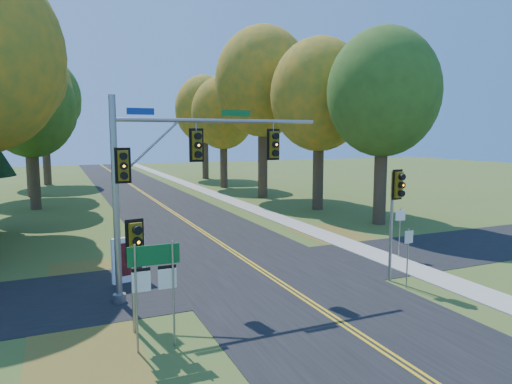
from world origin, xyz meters
name	(u,v)px	position (x,y,z in m)	size (l,w,h in m)	color
ground	(285,286)	(0.00, 0.00, 0.00)	(160.00, 160.00, 0.00)	#445D21
road_main	(285,286)	(0.00, 0.00, 0.01)	(8.00, 160.00, 0.02)	black
road_cross	(264,272)	(0.00, 2.00, 0.01)	(60.00, 6.00, 0.02)	black
centerline_left	(283,286)	(-0.10, 0.00, 0.03)	(0.10, 160.00, 0.01)	gold
centerline_right	(287,285)	(0.10, 0.00, 0.03)	(0.10, 160.00, 0.01)	gold
sidewalk_east	(409,267)	(6.20, 0.00, 0.03)	(1.60, 160.00, 0.06)	#9E998E
leaf_patch_w_near	(101,278)	(-6.50, 4.00, 0.01)	(4.00, 6.00, 0.00)	brown
leaf_patch_e	(343,238)	(6.80, 6.00, 0.01)	(3.50, 8.00, 0.00)	brown
leaf_patch_w_far	(85,357)	(-7.50, -3.00, 0.01)	(3.00, 5.00, 0.00)	brown
tree_e_a	(383,93)	(11.57, 8.77, 8.53)	(7.20, 7.20, 12.73)	#38281C
tree_e_b	(320,95)	(10.97, 15.58, 8.90)	(7.60, 7.60, 13.33)	#38281C
tree_w_c	(31,108)	(-9.54, 24.47, 7.94)	(6.80, 6.80, 11.91)	#38281C
tree_e_c	(263,82)	(9.88, 23.69, 10.66)	(8.80, 8.80, 15.79)	#38281C
tree_w_d	(27,93)	(-10.13, 33.18, 9.78)	(8.20, 8.20, 14.56)	#38281C
tree_e_d	(224,113)	(9.26, 32.87, 8.24)	(7.00, 7.00, 12.32)	#38281C
tree_w_e	(44,99)	(-8.92, 44.09, 10.07)	(8.40, 8.40, 14.97)	#38281C
tree_e_e	(205,110)	(10.47, 43.58, 9.19)	(7.80, 7.80, 13.74)	#38281C
traffic_mast	(172,170)	(-4.18, 0.73, 4.64)	(7.96, 0.71, 7.21)	gray
east_signal_pole	(396,197)	(4.22, -1.28, 3.44)	(0.53, 0.61, 4.54)	gray
ped_signal_pole	(135,249)	(-5.99, -2.09, 2.58)	(0.55, 0.64, 3.48)	gray
route_sign_cluster	(154,275)	(-5.67, -3.25, 2.12)	(1.40, 0.11, 3.01)	gray
info_kiosk	(128,260)	(-5.50, 2.99, 0.92)	(1.34, 0.46, 1.84)	white
reg_sign_e_north	(400,224)	(6.93, 1.49, 1.65)	(0.44, 0.18, 2.40)	gray
reg_sign_e_south	(408,248)	(4.20, -2.09, 1.60)	(0.45, 0.10, 2.33)	gray
reg_sign_w	(132,244)	(-5.24, 3.63, 1.39)	(0.37, 0.15, 2.02)	gray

